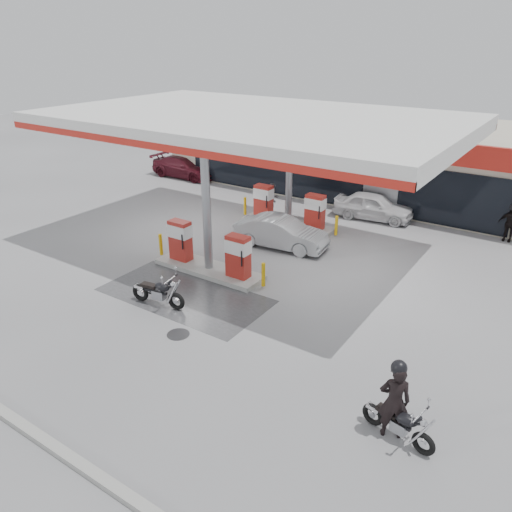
{
  "coord_description": "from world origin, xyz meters",
  "views": [
    {
      "loc": [
        11.18,
        -11.42,
        8.41
      ],
      "look_at": [
        2.2,
        1.98,
        1.2
      ],
      "focal_mm": 35.0,
      "sensor_mm": 36.0,
      "label": 1
    }
  ],
  "objects_px": {
    "attendant": "(273,199)",
    "parked_car_left": "(185,167)",
    "sedan_white": "(373,206)",
    "biker_walking": "(510,224)",
    "main_motorcycle": "(399,424)",
    "pump_island_far": "(288,212)",
    "hatchback_silver": "(281,233)",
    "biker_main": "(394,401)",
    "parked_motorcycle": "(159,293)",
    "pump_island_near": "(208,254)"
  },
  "relations": [
    {
      "from": "hatchback_silver",
      "to": "sedan_white",
      "type": "bearing_deg",
      "value": -25.84
    },
    {
      "from": "pump_island_far",
      "to": "biker_walking",
      "type": "height_order",
      "value": "pump_island_far"
    },
    {
      "from": "pump_island_far",
      "to": "sedan_white",
      "type": "height_order",
      "value": "pump_island_far"
    },
    {
      "from": "main_motorcycle",
      "to": "parked_car_left",
      "type": "bearing_deg",
      "value": 154.49
    },
    {
      "from": "pump_island_far",
      "to": "hatchback_silver",
      "type": "xyz_separation_m",
      "value": [
        1.05,
        -2.4,
        -0.05
      ]
    },
    {
      "from": "main_motorcycle",
      "to": "biker_walking",
      "type": "distance_m",
      "value": 14.26
    },
    {
      "from": "sedan_white",
      "to": "biker_walking",
      "type": "height_order",
      "value": "biker_walking"
    },
    {
      "from": "sedan_white",
      "to": "hatchback_silver",
      "type": "relative_size",
      "value": 0.96
    },
    {
      "from": "attendant",
      "to": "biker_main",
      "type": "bearing_deg",
      "value": -124.42
    },
    {
      "from": "sedan_white",
      "to": "biker_walking",
      "type": "xyz_separation_m",
      "value": [
        6.03,
        0.6,
        0.14
      ]
    },
    {
      "from": "main_motorcycle",
      "to": "sedan_white",
      "type": "bearing_deg",
      "value": 125.64
    },
    {
      "from": "pump_island_far",
      "to": "parked_car_left",
      "type": "height_order",
      "value": "pump_island_far"
    },
    {
      "from": "parked_motorcycle",
      "to": "hatchback_silver",
      "type": "bearing_deg",
      "value": 74.11
    },
    {
      "from": "pump_island_far",
      "to": "biker_main",
      "type": "height_order",
      "value": "biker_main"
    },
    {
      "from": "attendant",
      "to": "hatchback_silver",
      "type": "xyz_separation_m",
      "value": [
        2.54,
        -3.4,
        -0.15
      ]
    },
    {
      "from": "main_motorcycle",
      "to": "parked_motorcycle",
      "type": "height_order",
      "value": "parked_motorcycle"
    },
    {
      "from": "biker_main",
      "to": "parked_motorcycle",
      "type": "relative_size",
      "value": 0.92
    },
    {
      "from": "biker_main",
      "to": "attendant",
      "type": "distance_m",
      "value": 15.4
    },
    {
      "from": "pump_island_far",
      "to": "parked_motorcycle",
      "type": "xyz_separation_m",
      "value": [
        0.26,
        -8.99,
        -0.24
      ]
    },
    {
      "from": "parked_motorcycle",
      "to": "attendant",
      "type": "relative_size",
      "value": 1.28
    },
    {
      "from": "pump_island_far",
      "to": "parked_car_left",
      "type": "distance_m",
      "value": 10.77
    },
    {
      "from": "sedan_white",
      "to": "biker_walking",
      "type": "relative_size",
      "value": 2.41
    },
    {
      "from": "main_motorcycle",
      "to": "biker_main",
      "type": "xyz_separation_m",
      "value": [
        -0.19,
        0.04,
        0.53
      ]
    },
    {
      "from": "pump_island_far",
      "to": "sedan_white",
      "type": "distance_m",
      "value": 4.37
    },
    {
      "from": "pump_island_near",
      "to": "pump_island_far",
      "type": "xyz_separation_m",
      "value": [
        0.0,
        6.0,
        0.0
      ]
    },
    {
      "from": "pump_island_far",
      "to": "hatchback_silver",
      "type": "relative_size",
      "value": 1.28
    },
    {
      "from": "parked_motorcycle",
      "to": "sedan_white",
      "type": "xyz_separation_m",
      "value": [
        2.71,
        12.19,
        0.18
      ]
    },
    {
      "from": "main_motorcycle",
      "to": "pump_island_far",
      "type": "bearing_deg",
      "value": 142.53
    },
    {
      "from": "main_motorcycle",
      "to": "biker_walking",
      "type": "xyz_separation_m",
      "value": [
        -0.03,
        14.25,
        0.38
      ]
    },
    {
      "from": "pump_island_near",
      "to": "pump_island_far",
      "type": "relative_size",
      "value": 1.0
    },
    {
      "from": "main_motorcycle",
      "to": "hatchback_silver",
      "type": "height_order",
      "value": "hatchback_silver"
    },
    {
      "from": "main_motorcycle",
      "to": "parked_motorcycle",
      "type": "relative_size",
      "value": 0.88
    },
    {
      "from": "main_motorcycle",
      "to": "biker_walking",
      "type": "relative_size",
      "value": 1.14
    },
    {
      "from": "parked_car_left",
      "to": "attendant",
      "type": "bearing_deg",
      "value": -110.58
    },
    {
      "from": "parked_car_left",
      "to": "biker_walking",
      "type": "distance_m",
      "value": 19.0
    },
    {
      "from": "biker_main",
      "to": "main_motorcycle",
      "type": "bearing_deg",
      "value": 144.89
    },
    {
      "from": "attendant",
      "to": "parked_car_left",
      "type": "height_order",
      "value": "attendant"
    },
    {
      "from": "main_motorcycle",
      "to": "sedan_white",
      "type": "height_order",
      "value": "sedan_white"
    },
    {
      "from": "biker_walking",
      "to": "parked_car_left",
      "type": "bearing_deg",
      "value": -178.69
    },
    {
      "from": "sedan_white",
      "to": "hatchback_silver",
      "type": "bearing_deg",
      "value": 154.33
    },
    {
      "from": "pump_island_near",
      "to": "sedan_white",
      "type": "xyz_separation_m",
      "value": [
        2.97,
        9.2,
        -0.05
      ]
    },
    {
      "from": "hatchback_silver",
      "to": "biker_main",
      "type": "bearing_deg",
      "value": -142.72
    },
    {
      "from": "parked_car_left",
      "to": "biker_main",
      "type": "bearing_deg",
      "value": -128.58
    },
    {
      "from": "hatchback_silver",
      "to": "pump_island_near",
      "type": "bearing_deg",
      "value": 156.84
    },
    {
      "from": "main_motorcycle",
      "to": "biker_main",
      "type": "distance_m",
      "value": 0.57
    },
    {
      "from": "pump_island_near",
      "to": "parked_car_left",
      "type": "xyz_separation_m",
      "value": [
        -10.0,
        10.0,
        -0.05
      ]
    },
    {
      "from": "biker_main",
      "to": "parked_car_left",
      "type": "distance_m",
      "value": 23.73
    },
    {
      "from": "biker_main",
      "to": "attendant",
      "type": "height_order",
      "value": "biker_main"
    },
    {
      "from": "pump_island_far",
      "to": "biker_walking",
      "type": "bearing_deg",
      "value": 22.89
    },
    {
      "from": "main_motorcycle",
      "to": "parked_car_left",
      "type": "relative_size",
      "value": 0.4
    }
  ]
}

